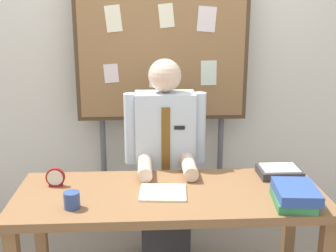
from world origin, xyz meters
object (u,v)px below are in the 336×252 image
at_px(bulletin_board, 162,50).
at_px(paper_tray, 279,172).
at_px(desk, 170,206).
at_px(open_notebook, 163,193).
at_px(coffee_mug, 72,200).
at_px(desk_clock, 55,178).
at_px(book_stack, 295,195).
at_px(person, 165,170).

relative_size(bulletin_board, paper_tray, 7.87).
distance_m(desk, open_notebook, 0.11).
height_order(desk, coffee_mug, coffee_mug).
bearing_deg(desk, desk_clock, 169.58).
distance_m(desk_clock, paper_tray, 1.38).
height_order(bulletin_board, coffee_mug, bulletin_board).
bearing_deg(bulletin_board, paper_tray, -45.96).
relative_size(bulletin_board, book_stack, 6.35).
bearing_deg(person, desk_clock, -149.17).
bearing_deg(book_stack, paper_tray, 83.81).
bearing_deg(desk, paper_tray, 16.60).
bearing_deg(coffee_mug, person, 53.14).
xyz_separation_m(bulletin_board, paper_tray, (0.71, -0.73, -0.70)).
bearing_deg(person, book_stack, -47.39).
height_order(book_stack, open_notebook, book_stack).
distance_m(desk, bulletin_board, 1.24).
relative_size(desk_clock, paper_tray, 0.43).
height_order(book_stack, coffee_mug, book_stack).
bearing_deg(desk, bulletin_board, 90.00).
bearing_deg(desk_clock, desk, -10.42).
bearing_deg(book_stack, desk, 163.48).
bearing_deg(paper_tray, book_stack, -96.19).
relative_size(open_notebook, coffee_mug, 2.92).
relative_size(book_stack, coffee_mug, 3.57).
xyz_separation_m(open_notebook, coffee_mug, (-0.49, -0.16, 0.04)).
height_order(desk, paper_tray, paper_tray).
relative_size(desk, person, 1.23).
xyz_separation_m(desk_clock, paper_tray, (1.37, 0.09, -0.02)).
distance_m(bulletin_board, book_stack, 1.48).
relative_size(coffee_mug, paper_tray, 0.35).
bearing_deg(open_notebook, paper_tray, 17.19).
distance_m(book_stack, coffee_mug, 1.19).
relative_size(person, bulletin_board, 0.70).
height_order(coffee_mug, paper_tray, coffee_mug).
height_order(open_notebook, desk_clock, desk_clock).
height_order(person, bulletin_board, bulletin_board).
height_order(desk_clock, paper_tray, desk_clock).
height_order(bulletin_board, paper_tray, bulletin_board).
bearing_deg(person, open_notebook, -94.08).
bearing_deg(coffee_mug, desk, 18.81).
distance_m(person, bulletin_board, 0.89).
bearing_deg(coffee_mug, paper_tray, 17.55).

